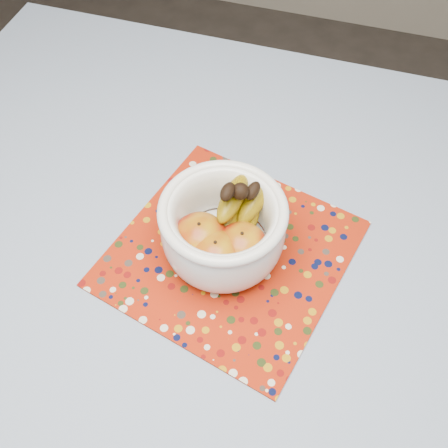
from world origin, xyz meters
name	(u,v)px	position (x,y,z in m)	size (l,w,h in m)	color
table	(199,334)	(0.00, 0.00, 0.67)	(1.20, 1.20, 0.75)	brown
tablecloth	(197,312)	(0.00, 0.00, 0.76)	(1.32, 1.32, 0.01)	#6581A8
placemat	(230,253)	(0.02, 0.11, 0.76)	(0.35, 0.35, 0.00)	#9C1E08
fruit_bowl	(226,229)	(0.01, 0.11, 0.83)	(0.19, 0.19, 0.15)	white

